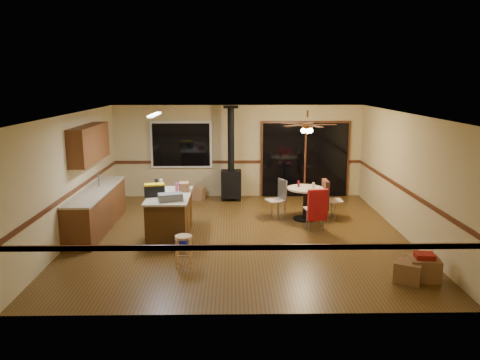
{
  "coord_description": "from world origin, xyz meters",
  "views": [
    {
      "loc": [
        -0.17,
        -9.62,
        3.26
      ],
      "look_at": [
        0.0,
        0.3,
        1.15
      ],
      "focal_mm": 35.0,
      "sensor_mm": 36.0,
      "label": 1
    }
  ],
  "objects_px": {
    "bar_stool": "(184,251)",
    "wood_stove": "(231,174)",
    "box_under_window": "(196,193)",
    "box_corner_b": "(408,272)",
    "dining_table": "(305,198)",
    "chair_left": "(279,194)",
    "chair_right": "(326,195)",
    "box_corner_a": "(423,269)",
    "chair_near": "(317,205)",
    "toolbox_black": "(154,191)",
    "toolbox_grey": "(170,197)",
    "blue_bucket": "(181,244)",
    "kitchen_island": "(170,215)"
  },
  "relations": [
    {
      "from": "blue_bucket",
      "to": "dining_table",
      "type": "distance_m",
      "value": 3.42
    },
    {
      "from": "bar_stool",
      "to": "chair_left",
      "type": "xyz_separation_m",
      "value": [
        2.0,
        2.94,
        0.31
      ]
    },
    {
      "from": "kitchen_island",
      "to": "box_corner_a",
      "type": "bearing_deg",
      "value": -27.5
    },
    {
      "from": "chair_right",
      "to": "kitchen_island",
      "type": "bearing_deg",
      "value": -161.81
    },
    {
      "from": "dining_table",
      "to": "box_corner_a",
      "type": "xyz_separation_m",
      "value": [
        1.46,
        -3.48,
        -0.34
      ]
    },
    {
      "from": "kitchen_island",
      "to": "box_corner_b",
      "type": "xyz_separation_m",
      "value": [
        4.24,
        -2.44,
        -0.28
      ]
    },
    {
      "from": "bar_stool",
      "to": "chair_near",
      "type": "distance_m",
      "value": 3.36
    },
    {
      "from": "chair_near",
      "to": "box_corner_b",
      "type": "xyz_separation_m",
      "value": [
        1.04,
        -2.69,
        -0.43
      ]
    },
    {
      "from": "kitchen_island",
      "to": "blue_bucket",
      "type": "height_order",
      "value": "kitchen_island"
    },
    {
      "from": "dining_table",
      "to": "chair_left",
      "type": "distance_m",
      "value": 0.62
    },
    {
      "from": "kitchen_island",
      "to": "toolbox_grey",
      "type": "bearing_deg",
      "value": -80.15
    },
    {
      "from": "toolbox_grey",
      "to": "bar_stool",
      "type": "relative_size",
      "value": 0.85
    },
    {
      "from": "box_under_window",
      "to": "blue_bucket",
      "type": "bearing_deg",
      "value": -90.02
    },
    {
      "from": "kitchen_island",
      "to": "box_corner_a",
      "type": "height_order",
      "value": "kitchen_island"
    },
    {
      "from": "chair_left",
      "to": "bar_stool",
      "type": "bearing_deg",
      "value": -124.24
    },
    {
      "from": "bar_stool",
      "to": "wood_stove",
      "type": "bearing_deg",
      "value": 79.88
    },
    {
      "from": "kitchen_island",
      "to": "box_corner_b",
      "type": "bearing_deg",
      "value": -29.9
    },
    {
      "from": "toolbox_black",
      "to": "chair_right",
      "type": "height_order",
      "value": "toolbox_black"
    },
    {
      "from": "chair_left",
      "to": "chair_right",
      "type": "relative_size",
      "value": 0.76
    },
    {
      "from": "toolbox_black",
      "to": "dining_table",
      "type": "relative_size",
      "value": 0.49
    },
    {
      "from": "chair_near",
      "to": "dining_table",
      "type": "bearing_deg",
      "value": 98.37
    },
    {
      "from": "kitchen_island",
      "to": "wood_stove",
      "type": "distance_m",
      "value": 3.33
    },
    {
      "from": "toolbox_black",
      "to": "box_under_window",
      "type": "height_order",
      "value": "toolbox_black"
    },
    {
      "from": "dining_table",
      "to": "chair_near",
      "type": "relative_size",
      "value": 1.23
    },
    {
      "from": "box_under_window",
      "to": "box_corner_b",
      "type": "xyz_separation_m",
      "value": [
        3.91,
        -5.54,
        -0.01
      ]
    },
    {
      "from": "box_under_window",
      "to": "box_corner_a",
      "type": "distance_m",
      "value": 6.88
    },
    {
      "from": "chair_right",
      "to": "box_corner_a",
      "type": "relative_size",
      "value": 1.41
    },
    {
      "from": "blue_bucket",
      "to": "chair_near",
      "type": "xyz_separation_m",
      "value": [
        2.87,
        1.11,
        0.49
      ]
    },
    {
      "from": "toolbox_black",
      "to": "toolbox_grey",
      "type": "bearing_deg",
      "value": -45.42
    },
    {
      "from": "chair_left",
      "to": "box_under_window",
      "type": "xyz_separation_m",
      "value": [
        -2.14,
        1.83,
        -0.41
      ]
    },
    {
      "from": "wood_stove",
      "to": "dining_table",
      "type": "distance_m",
      "value": 2.61
    },
    {
      "from": "toolbox_black",
      "to": "blue_bucket",
      "type": "distance_m",
      "value": 1.32
    },
    {
      "from": "toolbox_grey",
      "to": "chair_near",
      "type": "xyz_separation_m",
      "value": [
        3.11,
        0.75,
        -0.38
      ]
    },
    {
      "from": "chair_near",
      "to": "box_under_window",
      "type": "distance_m",
      "value": 4.07
    },
    {
      "from": "chair_near",
      "to": "box_corner_a",
      "type": "height_order",
      "value": "chair_near"
    },
    {
      "from": "wood_stove",
      "to": "chair_right",
      "type": "bearing_deg",
      "value": -39.4
    },
    {
      "from": "dining_table",
      "to": "chair_left",
      "type": "height_order",
      "value": "chair_left"
    },
    {
      "from": "kitchen_island",
      "to": "blue_bucket",
      "type": "distance_m",
      "value": 0.98
    },
    {
      "from": "toolbox_grey",
      "to": "box_corner_b",
      "type": "bearing_deg",
      "value": -25.05
    },
    {
      "from": "box_corner_b",
      "to": "dining_table",
      "type": "bearing_deg",
      "value": 108.2
    },
    {
      "from": "toolbox_black",
      "to": "chair_right",
      "type": "xyz_separation_m",
      "value": [
        3.87,
        1.29,
        -0.42
      ]
    },
    {
      "from": "wood_stove",
      "to": "toolbox_black",
      "type": "relative_size",
      "value": 6.04
    },
    {
      "from": "kitchen_island",
      "to": "blue_bucket",
      "type": "bearing_deg",
      "value": -69.58
    },
    {
      "from": "wood_stove",
      "to": "dining_table",
      "type": "relative_size",
      "value": 2.93
    },
    {
      "from": "blue_bucket",
      "to": "box_corner_a",
      "type": "xyz_separation_m",
      "value": [
        4.2,
        -1.49,
        0.08
      ]
    },
    {
      "from": "blue_bucket",
      "to": "box_corner_b",
      "type": "xyz_separation_m",
      "value": [
        3.92,
        -1.58,
        0.06
      ]
    },
    {
      "from": "chair_left",
      "to": "box_under_window",
      "type": "height_order",
      "value": "chair_left"
    },
    {
      "from": "toolbox_grey",
      "to": "dining_table",
      "type": "height_order",
      "value": "toolbox_grey"
    },
    {
      "from": "kitchen_island",
      "to": "wood_stove",
      "type": "height_order",
      "value": "wood_stove"
    },
    {
      "from": "chair_near",
      "to": "box_under_window",
      "type": "relative_size",
      "value": 1.57
    }
  ]
}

